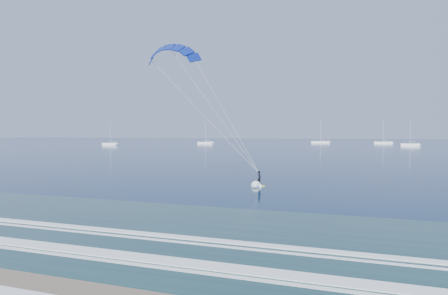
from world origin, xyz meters
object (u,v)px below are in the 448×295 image
sailboat_0 (110,144)px  sailboat_3 (410,145)px  sailboat_4 (383,142)px  sailboat_1 (206,143)px  sailboat_2 (320,142)px  kitesurfer_rig (212,107)px

sailboat_0 → sailboat_3: size_ratio=0.99×
sailboat_4 → sailboat_1: bearing=-156.7°
sailboat_2 → sailboat_0: bearing=-139.6°
sailboat_0 → sailboat_2: size_ratio=0.79×
kitesurfer_rig → sailboat_3: kitesurfer_rig is taller
sailboat_0 → sailboat_1: bearing=47.0°
kitesurfer_rig → sailboat_4: size_ratio=1.28×
kitesurfer_rig → sailboat_2: (-10.57, 208.63, -8.16)m
sailboat_2 → sailboat_3: (46.06, -43.98, -0.02)m
kitesurfer_rig → sailboat_2: bearing=92.9°
sailboat_0 → kitesurfer_rig: bearing=-50.4°
sailboat_3 → sailboat_4: bearing=103.6°
sailboat_4 → sailboat_2: bearing=177.9°
kitesurfer_rig → sailboat_0: bearing=129.6°
sailboat_0 → sailboat_4: bearing=31.3°
kitesurfer_rig → sailboat_1: (-69.56, 166.44, -8.18)m
kitesurfer_rig → sailboat_0: kitesurfer_rig is taller
sailboat_0 → sailboat_2: bearing=40.4°
sailboat_3 → sailboat_4: 43.87m
sailboat_1 → sailboat_2: size_ratio=0.86×
sailboat_3 → sailboat_1: bearing=179.0°
sailboat_1 → sailboat_2: sailboat_2 is taller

